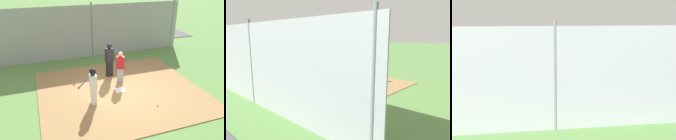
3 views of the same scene
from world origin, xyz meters
The scene contains 12 objects.
ground_plane centered at (0.00, 0.00, 0.00)m, with size 140.00×140.00×0.00m, color #5B8947.
dirt_infield centered at (0.00, 0.00, 0.01)m, with size 7.20×6.40×0.03m, color #9E774C.
home_plate centered at (0.00, 0.00, 0.04)m, with size 0.44×0.44×0.02m, color white.
catcher centered at (-0.30, -0.75, 0.84)m, with size 0.45×0.37×1.57m.
umpire centered at (-0.04, -1.60, 0.95)m, with size 0.42×0.32×1.75m.
runner centered at (1.42, 0.69, 0.93)m, with size 0.29×0.40×1.59m.
baseball_bat centered at (1.54, -1.10, 0.06)m, with size 0.06×0.06×0.79m, color black.
baseball centered at (-0.97, 1.70, 0.07)m, with size 0.07×0.07×0.07m, color white.
backstop_fence centered at (0.00, -4.82, 1.60)m, with size 12.00×0.10×3.35m.
parking_lot centered at (0.00, -9.12, 0.02)m, with size 18.00×5.20×0.04m, color #515156.
parked_car_white centered at (-0.30, -9.79, 0.61)m, with size 4.43×2.42×1.28m.
parked_car_blue centered at (5.66, -8.51, 0.61)m, with size 4.28×2.05×1.28m.
Camera 1 is at (3.34, 8.36, 5.11)m, focal length 36.07 mm.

